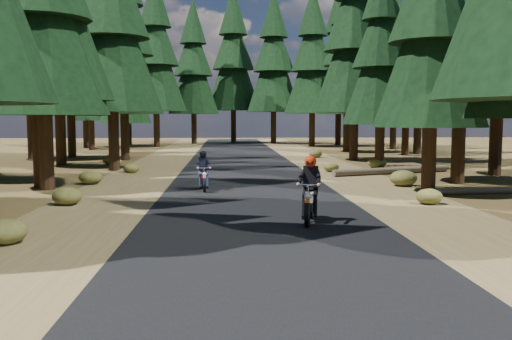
{
  "coord_description": "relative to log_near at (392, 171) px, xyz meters",
  "views": [
    {
      "loc": [
        -0.86,
        -14.51,
        2.56
      ],
      "look_at": [
        0.0,
        1.5,
        1.1
      ],
      "focal_mm": 40.0,
      "sensor_mm": 36.0,
      "label": 1
    }
  ],
  "objects": [
    {
      "name": "ground",
      "position": [
        -6.77,
        -11.14,
        -0.16
      ],
      "size": [
        120.0,
        120.0,
        0.0
      ],
      "primitive_type": "plane",
      "color": "#433518",
      "rests_on": "ground"
    },
    {
      "name": "road",
      "position": [
        -6.77,
        -6.14,
        -0.15
      ],
      "size": [
        6.0,
        100.0,
        0.01
      ],
      "primitive_type": "cube",
      "color": "black",
      "rests_on": "ground"
    },
    {
      "name": "shoulder_l",
      "position": [
        -11.37,
        -6.14,
        -0.16
      ],
      "size": [
        3.2,
        100.0,
        0.01
      ],
      "primitive_type": "cube",
      "color": "brown",
      "rests_on": "ground"
    },
    {
      "name": "shoulder_r",
      "position": [
        -2.17,
        -6.14,
        -0.16
      ],
      "size": [
        3.2,
        100.0,
        0.01
      ],
      "primitive_type": "cube",
      "color": "brown",
      "rests_on": "ground"
    },
    {
      "name": "pine_forest",
      "position": [
        -6.79,
        9.91,
        7.73
      ],
      "size": [
        34.59,
        55.08,
        16.32
      ],
      "color": "black",
      "rests_on": "ground"
    },
    {
      "name": "log_near",
      "position": [
        0.0,
        0.0,
        0.0
      ],
      "size": [
        5.96,
        2.56,
        0.32
      ],
      "primitive_type": "cylinder",
      "rotation": [
        0.0,
        1.57,
        0.37
      ],
      "color": "#4C4233",
      "rests_on": "ground"
    },
    {
      "name": "log_far",
      "position": [
        1.04,
        -6.96,
        -0.04
      ],
      "size": [
        3.55,
        0.42,
        0.24
      ],
      "primitive_type": "cylinder",
      "rotation": [
        0.0,
        1.57,
        0.05
      ],
      "color": "#4C4233",
      "rests_on": "ground"
    },
    {
      "name": "understory_shrubs",
      "position": [
        -6.11,
        -3.74,
        0.11
      ],
      "size": [
        14.94,
        33.06,
        0.61
      ],
      "color": "#474C1E",
      "rests_on": "ground"
    },
    {
      "name": "rider_lead",
      "position": [
        -5.57,
        -11.91,
        0.39
      ],
      "size": [
        0.96,
        1.91,
        1.63
      ],
      "rotation": [
        0.0,
        0.0,
        2.91
      ],
      "color": "silver",
      "rests_on": "road"
    },
    {
      "name": "rider_follow",
      "position": [
        -8.41,
        -5.59,
        0.31
      ],
      "size": [
        0.63,
        1.61,
        1.4
      ],
      "rotation": [
        0.0,
        0.0,
        3.24
      ],
      "color": "maroon",
      "rests_on": "road"
    }
  ]
}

